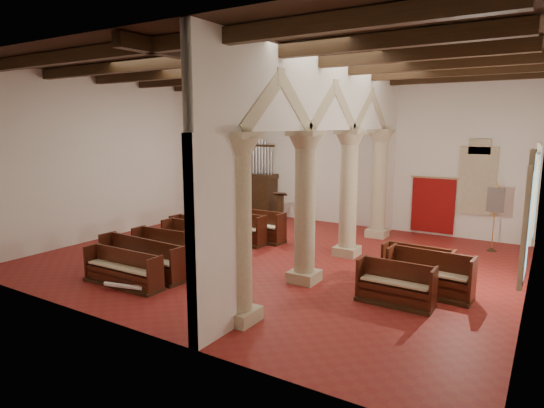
{
  "coord_description": "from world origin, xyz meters",
  "views": [
    {
      "loc": [
        7.28,
        -12.04,
        4.18
      ],
      "look_at": [
        -0.46,
        0.5,
        1.65
      ],
      "focal_mm": 30.0,
      "sensor_mm": 36.0,
      "label": 1
    }
  ],
  "objects_px": {
    "lectern": "(280,209)",
    "nave_pew_0": "(123,274)",
    "processional_banner": "(493,228)",
    "aisle_pew_0": "(395,290)",
    "pipe_organ": "(255,187)"
  },
  "relations": [
    {
      "from": "aisle_pew_0",
      "to": "lectern",
      "type": "bearing_deg",
      "value": 137.64
    },
    {
      "from": "processional_banner",
      "to": "nave_pew_0",
      "type": "bearing_deg",
      "value": -129.33
    },
    {
      "from": "nave_pew_0",
      "to": "aisle_pew_0",
      "type": "bearing_deg",
      "value": 20.43
    },
    {
      "from": "processional_banner",
      "to": "aisle_pew_0",
      "type": "height_order",
      "value": "processional_banner"
    },
    {
      "from": "nave_pew_0",
      "to": "aisle_pew_0",
      "type": "xyz_separation_m",
      "value": [
        6.53,
        2.53,
        0.03
      ]
    },
    {
      "from": "pipe_organ",
      "to": "lectern",
      "type": "xyz_separation_m",
      "value": [
        1.71,
        -0.52,
        -0.81
      ]
    },
    {
      "from": "processional_banner",
      "to": "pipe_organ",
      "type": "bearing_deg",
      "value": 177.34
    },
    {
      "from": "nave_pew_0",
      "to": "lectern",
      "type": "bearing_deg",
      "value": 93.15
    },
    {
      "from": "lectern",
      "to": "aisle_pew_0",
      "type": "xyz_separation_m",
      "value": [
        7.16,
        -6.75,
        -0.22
      ]
    },
    {
      "from": "pipe_organ",
      "to": "processional_banner",
      "type": "relative_size",
      "value": 1.88
    },
    {
      "from": "lectern",
      "to": "processional_banner",
      "type": "relative_size",
      "value": 0.58
    },
    {
      "from": "lectern",
      "to": "nave_pew_0",
      "type": "relative_size",
      "value": 0.55
    },
    {
      "from": "pipe_organ",
      "to": "lectern",
      "type": "distance_m",
      "value": 1.97
    },
    {
      "from": "pipe_organ",
      "to": "lectern",
      "type": "relative_size",
      "value": 3.26
    },
    {
      "from": "lectern",
      "to": "aisle_pew_0",
      "type": "relative_size",
      "value": 0.75
    }
  ]
}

